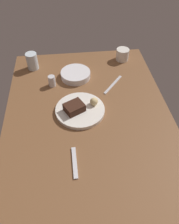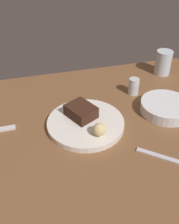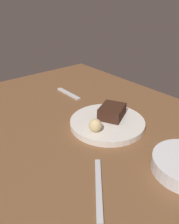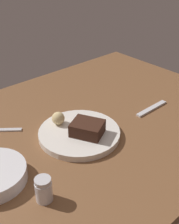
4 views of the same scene
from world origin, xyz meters
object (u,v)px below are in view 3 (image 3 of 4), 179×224
Objects in this scene: bread_roll at (95,125)px; dessert_spoon at (69,94)px; chocolate_cake_slice at (112,112)px; dessert_plate at (107,123)px; butter_knife at (99,187)px.

bread_roll is 34.57cm from dessert_spoon.
dessert_plate is at bearing -74.06° from chocolate_cake_slice.
dessert_spoon is at bearing 170.97° from dessert_plate.
bread_roll is 0.22× the size of butter_knife.
butter_knife is (19.91, -23.54, -3.69)cm from chocolate_cake_slice.
dessert_spoon is (-28.96, 1.86, -3.59)cm from chocolate_cake_slice.
chocolate_cake_slice is 0.61× the size of dessert_spoon.
chocolate_cake_slice and bread_roll have the same top height.
bread_roll reaches higher than dessert_plate.
butter_knife is (16.71, -13.27, -3.74)cm from bread_roll.
dessert_plate is at bearing 107.83° from bread_roll.
dessert_spoon is (-32.16, 12.14, -3.64)cm from bread_roll.
dessert_plate is at bearing 172.43° from butter_knife.
butter_knife is (19.09, -20.67, -0.72)cm from dessert_plate.
bread_roll is at bearing -178.74° from butter_knife.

